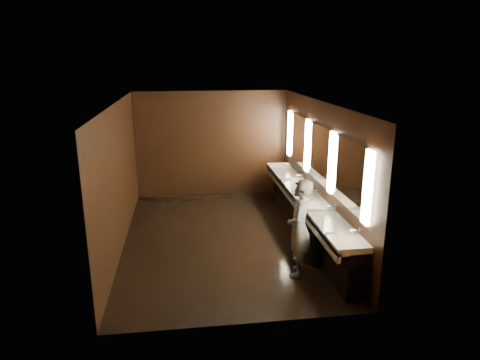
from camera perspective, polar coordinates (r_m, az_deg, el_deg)
name	(u,v)px	position (r m, az deg, el deg)	size (l,w,h in m)	color
floor	(223,238)	(9.00, -2.30, -7.76)	(6.00, 6.00, 0.00)	black
ceiling	(221,103)	(8.27, -2.52, 10.28)	(4.00, 6.00, 0.02)	#2D2D2B
wall_back	(212,144)	(11.44, -3.81, 4.78)	(4.00, 0.02, 2.80)	black
wall_front	(243,232)	(5.70, 0.43, -6.98)	(4.00, 0.02, 2.80)	black
wall_left	(119,177)	(8.59, -15.81, 0.38)	(0.02, 6.00, 2.80)	black
wall_right	(319,170)	(8.93, 10.49, 1.31)	(0.02, 6.00, 2.80)	black
sink_counter	(307,212)	(9.13, 8.96, -4.22)	(0.55, 5.40, 1.01)	black
mirror_band	(319,153)	(8.84, 10.48, 3.50)	(0.06, 5.03, 1.15)	#FDEBC3
person	(299,228)	(7.34, 7.91, -6.37)	(0.62, 0.41, 1.70)	#8EB7D3
trash_bin	(316,247)	(7.98, 10.08, -8.85)	(0.39, 0.39, 0.61)	black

